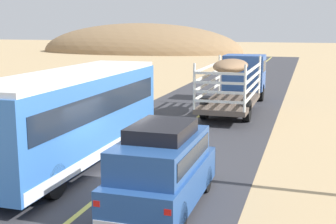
% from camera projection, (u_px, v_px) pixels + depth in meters
% --- Properties ---
extents(ground_plane, '(240.00, 240.00, 0.00)m').
position_uv_depth(ground_plane, '(116.00, 184.00, 14.16)').
color(ground_plane, tan).
extents(road_surface, '(8.00, 120.00, 0.02)m').
position_uv_depth(road_surface, '(116.00, 184.00, 14.16)').
color(road_surface, '#38383D').
rests_on(road_surface, ground).
extents(road_centre_line, '(0.16, 117.60, 0.00)m').
position_uv_depth(road_centre_line, '(116.00, 183.00, 14.15)').
color(road_centre_line, '#D8CC4C').
rests_on(road_centre_line, road_surface).
extents(suv_near, '(1.90, 4.62, 2.29)m').
position_uv_depth(suv_near, '(162.00, 167.00, 12.08)').
color(suv_near, '#264C8C').
rests_on(suv_near, road_surface).
extents(livestock_truck, '(2.53, 9.70, 3.02)m').
position_uv_depth(livestock_truck, '(239.00, 76.00, 27.41)').
color(livestock_truck, '#3359A5').
rests_on(livestock_truck, road_surface).
extents(bus, '(2.54, 10.00, 3.21)m').
position_uv_depth(bus, '(73.00, 114.00, 16.01)').
color(bus, '#3872C6').
rests_on(bus, road_surface).
extents(distant_hill, '(37.05, 19.53, 10.22)m').
position_uv_depth(distant_hill, '(140.00, 52.00, 82.63)').
color(distant_hill, '#8D6E4C').
rests_on(distant_hill, ground).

